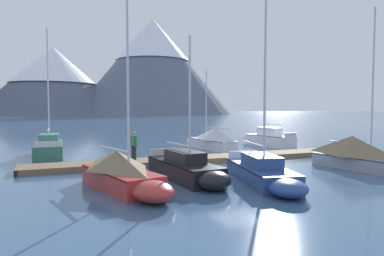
# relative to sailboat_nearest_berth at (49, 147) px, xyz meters

# --- Properties ---
(ground_plane) EXTENTS (700.00, 700.00, 0.00)m
(ground_plane) POSITION_rel_sailboat_nearest_berth_xyz_m (8.89, -10.76, -0.62)
(ground_plane) COLOR #38567A
(mountain_central_massif) EXTENTS (79.44, 79.44, 37.28)m
(mountain_central_massif) POSITION_rel_sailboat_nearest_berth_xyz_m (8.09, 178.68, 19.29)
(mountain_central_massif) COLOR #4C566B
(mountain_central_massif) RESTS_ON ground
(mountain_shoulder_ridge) EXTENTS (92.38, 92.38, 56.06)m
(mountain_shoulder_ridge) POSITION_rel_sailboat_nearest_berth_xyz_m (62.23, 169.64, 28.75)
(mountain_shoulder_ridge) COLOR slate
(mountain_shoulder_ridge) RESTS_ON ground
(dock) EXTENTS (21.51, 2.87, 0.30)m
(dock) POSITION_rel_sailboat_nearest_berth_xyz_m (8.89, -6.76, -0.48)
(dock) COLOR brown
(dock) RESTS_ON ground
(sailboat_nearest_berth) EXTENTS (2.17, 6.19, 9.02)m
(sailboat_nearest_berth) POSITION_rel_sailboat_nearest_berth_xyz_m (0.00, 0.00, 0.00)
(sailboat_nearest_berth) COLOR #336B56
(sailboat_nearest_berth) RESTS_ON ground
(sailboat_second_berth) EXTENTS (2.83, 6.12, 8.40)m
(sailboat_second_berth) POSITION_rel_sailboat_nearest_berth_xyz_m (2.41, -12.25, 0.11)
(sailboat_second_berth) COLOR #B2332D
(sailboat_second_berth) RESTS_ON ground
(sailboat_mid_dock_port) EXTENTS (1.98, 6.09, 6.60)m
(sailboat_mid_dock_port) POSITION_rel_sailboat_nearest_berth_xyz_m (5.56, -11.61, -0.08)
(sailboat_mid_dock_port) COLOR black
(sailboat_mid_dock_port) RESTS_ON ground
(sailboat_mid_dock_starboard) EXTENTS (3.20, 6.62, 8.47)m
(sailboat_mid_dock_starboard) POSITION_rel_sailboat_nearest_berth_xyz_m (8.35, -13.70, -0.12)
(sailboat_mid_dock_starboard) COLOR navy
(sailboat_mid_dock_starboard) RESTS_ON ground
(sailboat_far_berth) EXTENTS (2.21, 6.24, 6.62)m
(sailboat_far_berth) POSITION_rel_sailboat_nearest_berth_xyz_m (12.29, -1.06, 0.20)
(sailboat_far_berth) COLOR white
(sailboat_far_berth) RESTS_ON ground
(sailboat_outer_slip) EXTENTS (2.08, 6.44, 8.53)m
(sailboat_outer_slip) POSITION_rel_sailboat_nearest_berth_xyz_m (15.10, -13.09, 0.23)
(sailboat_outer_slip) COLOR #93939E
(sailboat_outer_slip) RESTS_ON ground
(sailboat_end_of_dock) EXTENTS (2.06, 5.98, 8.52)m
(sailboat_end_of_dock) POSITION_rel_sailboat_nearest_berth_xyz_m (17.85, -1.05, 0.04)
(sailboat_end_of_dock) COLOR silver
(sailboat_end_of_dock) RESTS_ON ground
(person_on_dock) EXTENTS (0.33, 0.57, 1.69)m
(person_on_dock) POSITION_rel_sailboat_nearest_berth_xyz_m (4.34, -6.60, 0.64)
(person_on_dock) COLOR #232328
(person_on_dock) RESTS_ON dock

